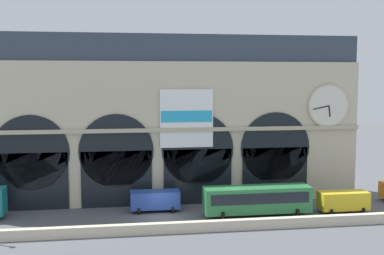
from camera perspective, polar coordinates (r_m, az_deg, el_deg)
ground_plane at (r=49.35m, az=-3.63°, el=-10.74°), size 200.00×200.00×0.00m
quay_parapet_wall at (r=44.59m, az=-3.10°, el=-11.91°), size 90.00×0.70×0.98m
station_building at (r=54.85m, az=-4.31°, el=0.79°), size 46.81×5.17×19.03m
van_center at (r=51.50m, az=-4.44°, el=-8.60°), size 5.20×2.48×2.20m
bus_mideast at (r=49.80m, az=7.78°, el=-8.50°), size 11.00×3.25×3.10m
van_east at (r=53.47m, az=17.62°, el=-8.32°), size 5.20×2.48×2.20m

